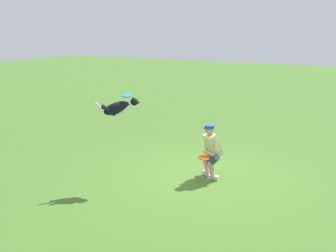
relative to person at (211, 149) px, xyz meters
name	(u,v)px	position (x,y,z in m)	size (l,w,h in m)	color
ground_plane	(201,174)	(0.28, -0.06, -0.70)	(60.00, 60.00, 0.00)	#47732A
person	(211,149)	(0.00, 0.00, 0.00)	(0.58, 0.71, 1.29)	silver
dog	(119,108)	(1.72, 1.24, 1.07)	(0.83, 0.67, 0.45)	black
frisbee_flying	(127,96)	(1.61, 1.08, 1.32)	(0.22, 0.22, 0.02)	#2483D9
frisbee_held	(204,158)	(0.03, 0.39, -0.09)	(0.26, 0.26, 0.02)	#EC5B1C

